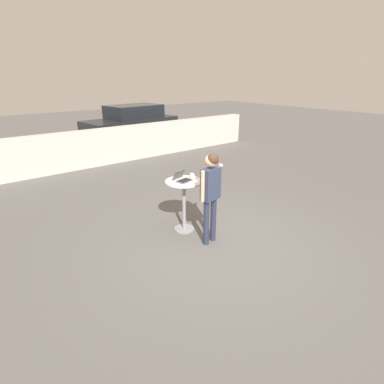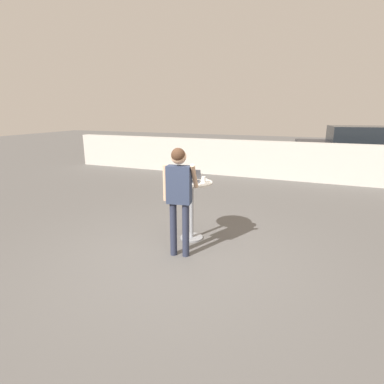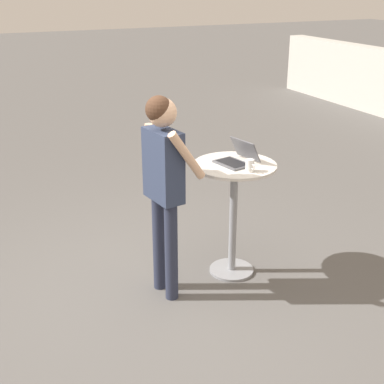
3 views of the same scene
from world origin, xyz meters
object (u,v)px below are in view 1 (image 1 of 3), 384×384
(parked_car_near_street, at_px, (132,123))
(cafe_table, at_px, (184,196))
(coffee_mug, at_px, (192,176))
(standing_person, at_px, (211,188))
(laptop, at_px, (182,178))

(parked_car_near_street, bearing_deg, cafe_table, -111.82)
(coffee_mug, distance_m, standing_person, 0.74)
(coffee_mug, height_order, standing_person, standing_person)
(laptop, height_order, parked_car_near_street, parked_car_near_street)
(laptop, relative_size, parked_car_near_street, 0.08)
(cafe_table, distance_m, laptop, 0.37)
(cafe_table, distance_m, standing_person, 0.80)
(standing_person, relative_size, parked_car_near_street, 0.37)
(cafe_table, xyz_separation_m, laptop, (-0.01, 0.03, 0.37))
(laptop, bearing_deg, standing_person, -83.25)
(cafe_table, bearing_deg, parked_car_near_street, 68.18)
(laptop, xyz_separation_m, standing_person, (0.09, -0.73, 0.00))
(coffee_mug, height_order, parked_car_near_street, parked_car_near_street)
(cafe_table, relative_size, parked_car_near_street, 0.23)
(laptop, distance_m, standing_person, 0.73)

